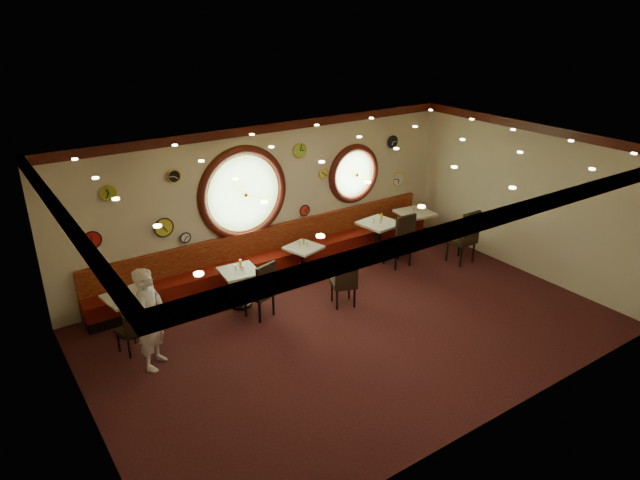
{
  "coord_description": "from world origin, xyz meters",
  "views": [
    {
      "loc": [
        -5.46,
        -6.94,
        5.45
      ],
      "look_at": [
        -0.21,
        0.8,
        1.5
      ],
      "focal_mm": 32.0,
      "sensor_mm": 36.0,
      "label": 1
    }
  ],
  "objects": [
    {
      "name": "molding_left",
      "position": [
        -4.45,
        0.0,
        3.11
      ],
      "size": [
        0.1,
        6.0,
        0.18
      ],
      "primitive_type": "cube",
      "color": "#3A0F0A",
      "rests_on": "wall_back"
    },
    {
      "name": "porthole_right_ring",
      "position": [
        2.2,
        2.95,
        1.8
      ],
      "size": [
        1.09,
        0.03,
        1.09
      ],
      "primitive_type": "torus",
      "rotation": [
        1.57,
        0.0,
        0.0
      ],
      "color": "gold",
      "rests_on": "wall_back"
    },
    {
      "name": "condiment_e_pepper",
      "position": [
        3.57,
        2.23,
        0.9
      ],
      "size": [
        0.04,
        0.04,
        0.11
      ],
      "primitive_type": "cylinder",
      "color": "#B8B7BC",
      "rests_on": "table_e"
    },
    {
      "name": "wall_right",
      "position": [
        4.5,
        0.0,
        1.6
      ],
      "size": [
        0.02,
        6.0,
        3.2
      ],
      "primitive_type": "cube",
      "color": "beige",
      "rests_on": "floor"
    },
    {
      "name": "table_e",
      "position": [
        3.49,
        2.24,
        0.53
      ],
      "size": [
        0.85,
        0.85,
        0.84
      ],
      "color": "black",
      "rests_on": "floor"
    },
    {
      "name": "condiment_a_pepper",
      "position": [
        -3.37,
        2.06,
        0.81
      ],
      "size": [
        0.04,
        0.04,
        0.11
      ],
      "primitive_type": "cylinder",
      "color": "silver",
      "rests_on": "table_a"
    },
    {
      "name": "chair_c",
      "position": [
        0.33,
        0.76,
        0.61
      ],
      "size": [
        0.57,
        0.57,
        0.66
      ],
      "rotation": [
        0.0,
        0.0,
        -0.34
      ],
      "color": "black",
      "rests_on": "floor"
    },
    {
      "name": "wall_back",
      "position": [
        0.0,
        3.0,
        1.6
      ],
      "size": [
        9.0,
        0.02,
        3.2
      ],
      "primitive_type": "cube",
      "color": "beige",
      "rests_on": "floor"
    },
    {
      "name": "condiment_e_bottle",
      "position": [
        3.63,
        2.31,
        0.93
      ],
      "size": [
        0.05,
        0.05,
        0.17
      ],
      "primitive_type": "cylinder",
      "color": "gold",
      "rests_on": "table_e"
    },
    {
      "name": "banquette_back",
      "position": [
        0.0,
        2.94,
        0.75
      ],
      "size": [
        8.0,
        0.1,
        0.55
      ],
      "primitive_type": "cube",
      "color": "#66080E",
      "rests_on": "wall_back"
    },
    {
      "name": "wall_clock_6",
      "position": [
        3.3,
        2.96,
        2.4
      ],
      "size": [
        0.28,
        0.03,
        0.28
      ],
      "primitive_type": "cylinder",
      "rotation": [
        1.57,
        0.0,
        0.0
      ],
      "color": "black",
      "rests_on": "wall_back"
    },
    {
      "name": "wall_clock_4",
      "position": [
        1.35,
        2.96,
        1.95
      ],
      "size": [
        0.22,
        0.03,
        0.22
      ],
      "primitive_type": "cylinder",
      "rotation": [
        1.57,
        0.0,
        0.0
      ],
      "color": "#D4D246",
      "rests_on": "wall_back"
    },
    {
      "name": "wall_clock_2",
      "position": [
        0.75,
        2.96,
        2.55
      ],
      "size": [
        0.3,
        0.03,
        0.3
      ],
      "primitive_type": "cylinder",
      "rotation": [
        1.57,
        0.0,
        0.0
      ],
      "color": "#83B839",
      "rests_on": "wall_back"
    },
    {
      "name": "condiment_c_pepper",
      "position": [
        0.4,
        2.17,
        0.76
      ],
      "size": [
        0.03,
        0.03,
        0.1
      ],
      "primitive_type": "cylinder",
      "color": "silver",
      "rests_on": "table_c"
    },
    {
      "name": "condiment_b_pepper",
      "position": [
        -1.23,
        1.88,
        0.8
      ],
      "size": [
        0.04,
        0.04,
        0.1
      ],
      "primitive_type": "cylinder",
      "color": "silver",
      "rests_on": "table_b"
    },
    {
      "name": "table_d",
      "position": [
        2.31,
        2.16,
        0.54
      ],
      "size": [
        0.88,
        0.88,
        0.86
      ],
      "color": "black",
      "rests_on": "floor"
    },
    {
      "name": "wall_clock_3",
      "position": [
        -1.9,
        2.96,
        1.2
      ],
      "size": [
        0.2,
        0.03,
        0.2
      ],
      "primitive_type": "cylinder",
      "rotation": [
        1.57,
        0.0,
        0.0
      ],
      "color": "white",
      "rests_on": "wall_back"
    },
    {
      "name": "chair_d",
      "position": [
        2.41,
        1.5,
        0.71
      ],
      "size": [
        0.53,
        0.53,
        0.76
      ],
      "rotation": [
        0.0,
        0.0,
        -0.03
      ],
      "color": "black",
      "rests_on": "floor"
    },
    {
      "name": "ceiling",
      "position": [
        0.0,
        0.0,
        3.2
      ],
      "size": [
        9.0,
        6.0,
        0.02
      ],
      "primitive_type": "cube",
      "color": "gold",
      "rests_on": "wall_back"
    },
    {
      "name": "wall_front",
      "position": [
        0.0,
        -3.0,
        1.6
      ],
      "size": [
        9.0,
        0.02,
        3.2
      ],
      "primitive_type": "cube",
      "color": "beige",
      "rests_on": "floor"
    },
    {
      "name": "condiment_d_salt",
      "position": [
        2.18,
        2.18,
        0.91
      ],
      "size": [
        0.04,
        0.04,
        0.1
      ],
      "primitive_type": "cylinder",
      "color": "silver",
      "rests_on": "table_d"
    },
    {
      "name": "wall_clock_9",
      "position": [
        -3.2,
        2.96,
        2.35
      ],
      "size": [
        0.26,
        0.03,
        0.26
      ],
      "primitive_type": "cylinder",
      "rotation": [
        1.57,
        0.0,
        0.0
      ],
      "color": "#8FBA25",
      "rests_on": "wall_back"
    },
    {
      "name": "wall_clock_1",
      "position": [
        -2.3,
        2.96,
        1.5
      ],
      "size": [
        0.36,
        0.03,
        0.36
      ],
      "primitive_type": "cylinder",
      "rotation": [
        1.57,
        0.0,
        0.0
      ],
      "color": "yellow",
      "rests_on": "wall_back"
    },
    {
      "name": "condiment_c_salt",
      "position": [
        0.29,
        2.3,
        0.77
      ],
      "size": [
        0.04,
        0.04,
        0.1
      ],
      "primitive_type": "cylinder",
      "color": "silver",
      "rests_on": "table_c"
    },
    {
      "name": "condiment_a_salt",
      "position": [
        -3.4,
        2.2,
        0.8
      ],
      "size": [
        0.03,
        0.03,
        0.09
      ],
      "primitive_type": "cylinder",
      "color": "silver",
      "rests_on": "table_a"
    },
    {
      "name": "molding_front",
      "position": [
        0.0,
        -2.95,
        3.11
      ],
      "size": [
        9.0,
        0.1,
        0.18
      ],
      "primitive_type": "cube",
      "color": "#3A0F0A",
      "rests_on": "wall_back"
    },
    {
      "name": "table_a",
      "position": [
        -3.36,
        2.1,
        0.48
      ],
      "size": [
        0.79,
        0.79,
        0.75
      ],
      "color": "black",
      "rests_on": "floor"
    },
    {
      "name": "molding_right",
      "position": [
        4.45,
        0.0,
        3.11
      ],
      "size": [
        0.1,
        6.0,
        0.18
      ],
      "primitive_type": "cube",
      "color": "#3A0F0A",
      "rests_on": "wall_back"
    },
    {
      "name": "chair_b",
      "position": [
        -1.15,
        1.27,
        0.63
      ],
      "size": [
        0.58,
        0.58,
        0.69
      ],
      "rotation": [
        0.0,
        0.0,
        0.29
      ],
      "color": "black",
      "rests_on": "floor"
    },
    {
      "name": "wall_clock_8",
      "position": [
        -2.0,
        2.96,
        2.45
      ],
      "size": [
        0.24,
        0.03,
        0.24
      ],
      "primitive_type": "cylinder",
      "rotation": [
        1.57,
        0.0,
        0.0
      ],
      "color": "black",
      "rests_on": "wall_back"
    },
    {
      "name": "waiter",
      "position": [
        -3.32,
        0.93,
        0.86
      ],
      "size": [
        0.73,
        0.74,
        1.72
      ],
      "primitive_type": "imported",
      "rotation": [
        0.0,
        0.0,
        0.82
      ],
      "color": "white",
      "rests_on": "floor"
    },
    {
      "name": "condiment_b_salt",
      "position": [
        -1.34,
        1.97,
        0.8
      ],
      "size": [
        0.04,
        0.04,
        0.11
      ],
      "primitive_type": "cylinder",
      "color": "silver",
      "rests_on": "table_b"
    },
    {
      "name": "condiment_e_salt",
      "position": [
        3.46,
        2.27,
        0.89
      ],
      "size": [
        0.03,
        0.03,
        0.09
      ],
      "primitive_type": "cylinder",
      "color": "silver",
      "rests_on": "table_e"
    },
    {
      "name": "condiment_b_bottle",
      "position": [
        -1.21,
        2.01,
        0.83
      ],
      "size": [
        0.05,
        0.05,
        0.16
      ],
      "primitive_type": "cylinder",
      "color": "orange",
      "rests_on": "table_b"
    },
    {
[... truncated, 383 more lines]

